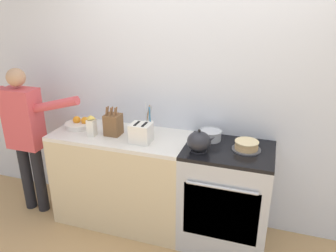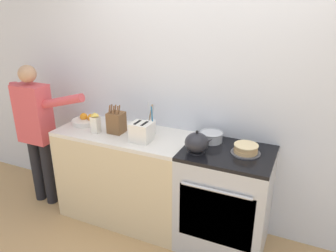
{
  "view_description": "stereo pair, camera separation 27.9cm",
  "coord_description": "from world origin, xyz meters",
  "px_view_note": "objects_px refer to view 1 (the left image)",
  "views": [
    {
      "loc": [
        0.6,
        -2.21,
        2.09
      ],
      "look_at": [
        -0.21,
        0.26,
        1.07
      ],
      "focal_mm": 35.0,
      "sensor_mm": 36.0,
      "label": 1
    },
    {
      "loc": [
        0.86,
        -2.11,
        2.09
      ],
      "look_at": [
        -0.21,
        0.26,
        1.07
      ],
      "focal_mm": 35.0,
      "sensor_mm": 36.0,
      "label": 2
    }
  ],
  "objects_px": {
    "knife_block": "(113,124)",
    "toaster": "(141,133)",
    "stove_range": "(226,196)",
    "tea_kettle": "(199,142)",
    "mixing_bowl": "(210,135)",
    "fruit_bowl": "(79,124)",
    "utensil_crock": "(148,127)",
    "person_baker": "(26,131)",
    "layer_cake": "(246,146)",
    "milk_carton": "(92,126)"
  },
  "relations": [
    {
      "from": "stove_range",
      "to": "tea_kettle",
      "type": "xyz_separation_m",
      "value": [
        -0.23,
        -0.11,
        0.54
      ]
    },
    {
      "from": "stove_range",
      "to": "fruit_bowl",
      "type": "height_order",
      "value": "fruit_bowl"
    },
    {
      "from": "milk_carton",
      "to": "fruit_bowl",
      "type": "bearing_deg",
      "value": 148.11
    },
    {
      "from": "tea_kettle",
      "to": "toaster",
      "type": "distance_m",
      "value": 0.52
    },
    {
      "from": "person_baker",
      "to": "fruit_bowl",
      "type": "bearing_deg",
      "value": 16.62
    },
    {
      "from": "stove_range",
      "to": "layer_cake",
      "type": "xyz_separation_m",
      "value": [
        0.14,
        0.03,
        0.5
      ]
    },
    {
      "from": "toaster",
      "to": "milk_carton",
      "type": "distance_m",
      "value": 0.48
    },
    {
      "from": "knife_block",
      "to": "person_baker",
      "type": "relative_size",
      "value": 0.18
    },
    {
      "from": "utensil_crock",
      "to": "toaster",
      "type": "bearing_deg",
      "value": -88.91
    },
    {
      "from": "tea_kettle",
      "to": "utensil_crock",
      "type": "relative_size",
      "value": 0.81
    },
    {
      "from": "utensil_crock",
      "to": "milk_carton",
      "type": "height_order",
      "value": "utensil_crock"
    },
    {
      "from": "toaster",
      "to": "utensil_crock",
      "type": "bearing_deg",
      "value": 91.09
    },
    {
      "from": "mixing_bowl",
      "to": "utensil_crock",
      "type": "height_order",
      "value": "utensil_crock"
    },
    {
      "from": "stove_range",
      "to": "milk_carton",
      "type": "height_order",
      "value": "milk_carton"
    },
    {
      "from": "knife_block",
      "to": "utensil_crock",
      "type": "xyz_separation_m",
      "value": [
        0.3,
        0.11,
        -0.03
      ]
    },
    {
      "from": "utensil_crock",
      "to": "stove_range",
      "type": "bearing_deg",
      "value": -6.72
    },
    {
      "from": "stove_range",
      "to": "mixing_bowl",
      "type": "xyz_separation_m",
      "value": [
        -0.19,
        0.14,
        0.51
      ]
    },
    {
      "from": "fruit_bowl",
      "to": "person_baker",
      "type": "height_order",
      "value": "person_baker"
    },
    {
      "from": "mixing_bowl",
      "to": "fruit_bowl",
      "type": "relative_size",
      "value": 0.8
    },
    {
      "from": "mixing_bowl",
      "to": "knife_block",
      "type": "height_order",
      "value": "knife_block"
    },
    {
      "from": "stove_range",
      "to": "person_baker",
      "type": "height_order",
      "value": "person_baker"
    },
    {
      "from": "tea_kettle",
      "to": "utensil_crock",
      "type": "height_order",
      "value": "utensil_crock"
    },
    {
      "from": "stove_range",
      "to": "tea_kettle",
      "type": "height_order",
      "value": "tea_kettle"
    },
    {
      "from": "stove_range",
      "to": "milk_carton",
      "type": "distance_m",
      "value": 1.35
    },
    {
      "from": "layer_cake",
      "to": "toaster",
      "type": "relative_size",
      "value": 1.24
    },
    {
      "from": "toaster",
      "to": "person_baker",
      "type": "xyz_separation_m",
      "value": [
        -1.2,
        -0.04,
        -0.12
      ]
    },
    {
      "from": "tea_kettle",
      "to": "knife_block",
      "type": "bearing_deg",
      "value": 173.66
    },
    {
      "from": "tea_kettle",
      "to": "mixing_bowl",
      "type": "xyz_separation_m",
      "value": [
        0.04,
        0.25,
        -0.04
      ]
    },
    {
      "from": "knife_block",
      "to": "fruit_bowl",
      "type": "bearing_deg",
      "value": 171.55
    },
    {
      "from": "utensil_crock",
      "to": "milk_carton",
      "type": "relative_size",
      "value": 1.52
    },
    {
      "from": "tea_kettle",
      "to": "layer_cake",
      "type": "bearing_deg",
      "value": 20.84
    },
    {
      "from": "layer_cake",
      "to": "toaster",
      "type": "height_order",
      "value": "toaster"
    },
    {
      "from": "milk_carton",
      "to": "person_baker",
      "type": "xyz_separation_m",
      "value": [
        -0.72,
        -0.03,
        -0.13
      ]
    },
    {
      "from": "layer_cake",
      "to": "person_baker",
      "type": "relative_size",
      "value": 0.16
    },
    {
      "from": "mixing_bowl",
      "to": "utensil_crock",
      "type": "xyz_separation_m",
      "value": [
        -0.57,
        -0.05,
        0.03
      ]
    },
    {
      "from": "layer_cake",
      "to": "tea_kettle",
      "type": "relative_size",
      "value": 1.0
    },
    {
      "from": "layer_cake",
      "to": "milk_carton",
      "type": "bearing_deg",
      "value": -174.49
    },
    {
      "from": "mixing_bowl",
      "to": "knife_block",
      "type": "xyz_separation_m",
      "value": [
        -0.87,
        -0.16,
        0.05
      ]
    },
    {
      "from": "layer_cake",
      "to": "toaster",
      "type": "distance_m",
      "value": 0.9
    },
    {
      "from": "milk_carton",
      "to": "person_baker",
      "type": "height_order",
      "value": "person_baker"
    },
    {
      "from": "utensil_crock",
      "to": "fruit_bowl",
      "type": "height_order",
      "value": "utensil_crock"
    },
    {
      "from": "tea_kettle",
      "to": "mixing_bowl",
      "type": "height_order",
      "value": "tea_kettle"
    },
    {
      "from": "mixing_bowl",
      "to": "milk_carton",
      "type": "distance_m",
      "value": 1.07
    },
    {
      "from": "stove_range",
      "to": "utensil_crock",
      "type": "relative_size",
      "value": 3.11
    },
    {
      "from": "mixing_bowl",
      "to": "toaster",
      "type": "xyz_separation_m",
      "value": [
        -0.56,
        -0.24,
        0.04
      ]
    },
    {
      "from": "person_baker",
      "to": "knife_block",
      "type": "bearing_deg",
      "value": 4.12
    },
    {
      "from": "toaster",
      "to": "person_baker",
      "type": "relative_size",
      "value": 0.13
    },
    {
      "from": "stove_range",
      "to": "layer_cake",
      "type": "distance_m",
      "value": 0.52
    },
    {
      "from": "utensil_crock",
      "to": "person_baker",
      "type": "distance_m",
      "value": 1.22
    },
    {
      "from": "knife_block",
      "to": "toaster",
      "type": "distance_m",
      "value": 0.31
    }
  ]
}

